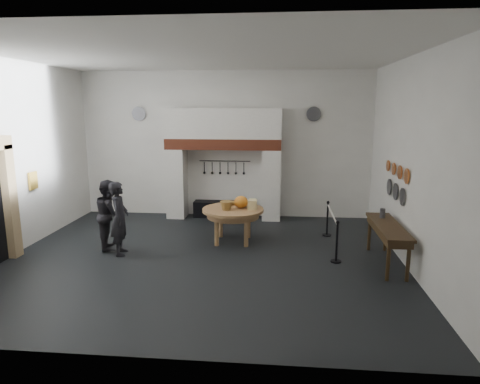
# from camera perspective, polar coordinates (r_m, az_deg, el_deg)

# --- Properties ---
(floor) EXTENTS (9.00, 8.00, 0.02)m
(floor) POSITION_cam_1_polar(r_m,az_deg,el_deg) (10.00, -4.93, -8.76)
(floor) COLOR black
(floor) RESTS_ON ground
(ceiling) EXTENTS (9.00, 8.00, 0.02)m
(ceiling) POSITION_cam_1_polar(r_m,az_deg,el_deg) (9.45, -5.42, 17.79)
(ceiling) COLOR silver
(ceiling) RESTS_ON wall_back
(wall_back) EXTENTS (9.00, 0.02, 4.50)m
(wall_back) POSITION_cam_1_polar(r_m,az_deg,el_deg) (13.39, -2.02, 6.31)
(wall_back) COLOR white
(wall_back) RESTS_ON floor
(wall_front) EXTENTS (9.00, 0.02, 4.50)m
(wall_front) POSITION_cam_1_polar(r_m,az_deg,el_deg) (5.64, -12.60, -1.11)
(wall_front) COLOR white
(wall_front) RESTS_ON floor
(wall_left) EXTENTS (0.02, 8.00, 4.50)m
(wall_left) POSITION_cam_1_polar(r_m,az_deg,el_deg) (11.20, -28.48, 3.93)
(wall_left) COLOR white
(wall_left) RESTS_ON floor
(wall_right) EXTENTS (0.02, 8.00, 4.50)m
(wall_right) POSITION_cam_1_polar(r_m,az_deg,el_deg) (9.71, 22.01, 3.53)
(wall_right) COLOR white
(wall_right) RESTS_ON floor
(chimney_pier_left) EXTENTS (0.55, 0.70, 2.15)m
(chimney_pier_left) POSITION_cam_1_polar(r_m,az_deg,el_deg) (13.48, -8.40, 1.19)
(chimney_pier_left) COLOR silver
(chimney_pier_left) RESTS_ON floor
(chimney_pier_right) EXTENTS (0.55, 0.70, 2.15)m
(chimney_pier_right) POSITION_cam_1_polar(r_m,az_deg,el_deg) (13.10, 4.23, 0.98)
(chimney_pier_right) COLOR silver
(chimney_pier_right) RESTS_ON floor
(hearth_brick_band) EXTENTS (3.50, 0.72, 0.32)m
(hearth_brick_band) POSITION_cam_1_polar(r_m,az_deg,el_deg) (13.04, -2.22, 6.44)
(hearth_brick_band) COLOR #9E442B
(hearth_brick_band) RESTS_ON chimney_pier_left
(chimney_hood) EXTENTS (3.50, 0.70, 0.90)m
(chimney_hood) POSITION_cam_1_polar(r_m,az_deg,el_deg) (13.00, -2.24, 9.12)
(chimney_hood) COLOR silver
(chimney_hood) RESTS_ON hearth_brick_band
(iron_range) EXTENTS (1.90, 0.45, 0.50)m
(iron_range) POSITION_cam_1_polar(r_m,az_deg,el_deg) (13.45, -2.11, -2.31)
(iron_range) COLOR black
(iron_range) RESTS_ON floor
(utensil_rail) EXTENTS (1.60, 0.02, 0.02)m
(utensil_rail) POSITION_cam_1_polar(r_m,az_deg,el_deg) (13.37, -2.05, 4.15)
(utensil_rail) COLOR black
(utensil_rail) RESTS_ON wall_back
(door_jamb_far) EXTENTS (0.22, 0.30, 2.60)m
(door_jamb_far) POSITION_cam_1_polar(r_m,az_deg,el_deg) (11.03, -28.35, -1.17)
(door_jamb_far) COLOR tan
(door_jamb_far) RESTS_ON floor
(wall_plaque) EXTENTS (0.05, 0.34, 0.44)m
(wall_plaque) POSITION_cam_1_polar(r_m,az_deg,el_deg) (11.93, -25.87, 1.38)
(wall_plaque) COLOR gold
(wall_plaque) RESTS_ON wall_left
(work_table) EXTENTS (1.92, 1.92, 0.07)m
(work_table) POSITION_cam_1_polar(r_m,az_deg,el_deg) (10.89, -0.95, -2.40)
(work_table) COLOR #AB7551
(work_table) RESTS_ON floor
(pumpkin) EXTENTS (0.36, 0.36, 0.31)m
(pumpkin) POSITION_cam_1_polar(r_m,az_deg,el_deg) (10.93, 0.15, -1.33)
(pumpkin) COLOR orange
(pumpkin) RESTS_ON work_table
(cheese_block_big) EXTENTS (0.22, 0.22, 0.24)m
(cheese_block_big) POSITION_cam_1_polar(r_m,az_deg,el_deg) (10.77, 1.67, -1.72)
(cheese_block_big) COLOR #D9C382
(cheese_block_big) RESTS_ON work_table
(cheese_block_small) EXTENTS (0.18, 0.18, 0.20)m
(cheese_block_small) POSITION_cam_1_polar(r_m,az_deg,el_deg) (11.06, 1.67, -1.47)
(cheese_block_small) COLOR #E1DA86
(cheese_block_small) RESTS_ON work_table
(wicker_basket) EXTENTS (0.39, 0.39, 0.22)m
(wicker_basket) POSITION_cam_1_polar(r_m,az_deg,el_deg) (10.73, -1.84, -1.82)
(wicker_basket) COLOR olive
(wicker_basket) RESTS_ON work_table
(bread_loaf) EXTENTS (0.31, 0.18, 0.13)m
(bread_loaf) POSITION_cam_1_polar(r_m,az_deg,el_deg) (11.22, -1.26, -1.47)
(bread_loaf) COLOR olive
(bread_loaf) RESTS_ON work_table
(visitor_near) EXTENTS (0.53, 0.70, 1.74)m
(visitor_near) POSITION_cam_1_polar(r_m,az_deg,el_deg) (10.36, -15.76, -3.41)
(visitor_near) COLOR black
(visitor_near) RESTS_ON floor
(visitor_far) EXTENTS (0.88, 1.00, 1.70)m
(visitor_far) POSITION_cam_1_polar(r_m,az_deg,el_deg) (10.87, -16.98, -2.88)
(visitor_far) COLOR black
(visitor_far) RESTS_ON floor
(side_table) EXTENTS (0.55, 2.20, 0.06)m
(side_table) POSITION_cam_1_polar(r_m,az_deg,el_deg) (9.88, 19.17, -4.34)
(side_table) COLOR #3B2915
(side_table) RESTS_ON floor
(pewter_jug) EXTENTS (0.12, 0.12, 0.22)m
(pewter_jug) POSITION_cam_1_polar(r_m,az_deg,el_deg) (10.40, 18.46, -2.70)
(pewter_jug) COLOR #4D4C52
(pewter_jug) RESTS_ON side_table
(copper_pan_a) EXTENTS (0.03, 0.34, 0.34)m
(copper_pan_a) POSITION_cam_1_polar(r_m,az_deg,el_deg) (9.93, 21.34, 1.98)
(copper_pan_a) COLOR #C6662D
(copper_pan_a) RESTS_ON wall_right
(copper_pan_b) EXTENTS (0.03, 0.32, 0.32)m
(copper_pan_b) POSITION_cam_1_polar(r_m,az_deg,el_deg) (10.45, 20.53, 2.48)
(copper_pan_b) COLOR #C6662D
(copper_pan_b) RESTS_ON wall_right
(copper_pan_c) EXTENTS (0.03, 0.30, 0.30)m
(copper_pan_c) POSITION_cam_1_polar(r_m,az_deg,el_deg) (10.98, 19.80, 2.93)
(copper_pan_c) COLOR #C6662D
(copper_pan_c) RESTS_ON wall_right
(copper_pan_d) EXTENTS (0.03, 0.28, 0.28)m
(copper_pan_d) POSITION_cam_1_polar(r_m,az_deg,el_deg) (11.51, 19.14, 3.34)
(copper_pan_d) COLOR #C6662D
(copper_pan_d) RESTS_ON wall_right
(pewter_plate_left) EXTENTS (0.03, 0.40, 0.40)m
(pewter_plate_left) POSITION_cam_1_polar(r_m,az_deg,el_deg) (10.20, 20.83, -0.60)
(pewter_plate_left) COLOR #4C4C51
(pewter_plate_left) RESTS_ON wall_right
(pewter_plate_mid) EXTENTS (0.03, 0.40, 0.40)m
(pewter_plate_mid) POSITION_cam_1_polar(r_m,az_deg,el_deg) (10.77, 20.01, 0.06)
(pewter_plate_mid) COLOR #4C4C51
(pewter_plate_mid) RESTS_ON wall_right
(pewter_plate_right) EXTENTS (0.03, 0.40, 0.40)m
(pewter_plate_right) POSITION_cam_1_polar(r_m,az_deg,el_deg) (11.34, 19.27, 0.66)
(pewter_plate_right) COLOR #4C4C51
(pewter_plate_right) RESTS_ON wall_right
(pewter_plate_back_left) EXTENTS (0.44, 0.03, 0.44)m
(pewter_plate_back_left) POSITION_cam_1_polar(r_m,az_deg,el_deg) (13.92, -13.34, 10.13)
(pewter_plate_back_left) COLOR #4C4C51
(pewter_plate_back_left) RESTS_ON wall_back
(pewter_plate_back_right) EXTENTS (0.44, 0.03, 0.44)m
(pewter_plate_back_right) POSITION_cam_1_polar(r_m,az_deg,el_deg) (13.23, 9.80, 10.21)
(pewter_plate_back_right) COLOR #4C4C51
(pewter_plate_back_right) RESTS_ON wall_back
(barrier_post_near) EXTENTS (0.05, 0.05, 0.90)m
(barrier_post_near) POSITION_cam_1_polar(r_m,az_deg,el_deg) (9.82, 12.78, -6.62)
(barrier_post_near) COLOR black
(barrier_post_near) RESTS_ON floor
(barrier_post_far) EXTENTS (0.05, 0.05, 0.90)m
(barrier_post_far) POSITION_cam_1_polar(r_m,az_deg,el_deg) (11.73, 11.57, -3.60)
(barrier_post_far) COLOR black
(barrier_post_far) RESTS_ON floor
(barrier_rope) EXTENTS (0.04, 2.00, 0.04)m
(barrier_rope) POSITION_cam_1_polar(r_m,az_deg,el_deg) (10.66, 12.21, -2.92)
(barrier_rope) COLOR silver
(barrier_rope) RESTS_ON barrier_post_near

